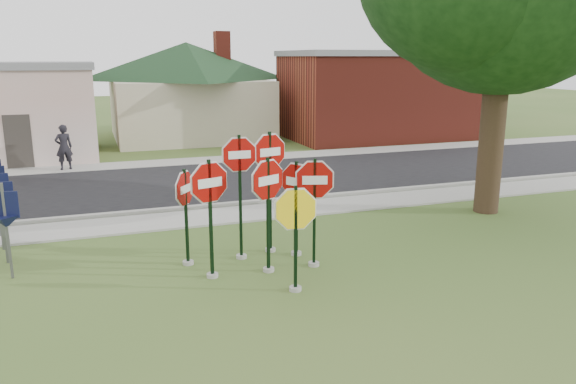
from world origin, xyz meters
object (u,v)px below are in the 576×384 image
object	(u,v)px
stop_sign_yellow	(296,225)
pedestrian	(64,147)
stop_sign_left	(210,201)
stop_sign_center	(268,198)

from	to	relation	value
stop_sign_yellow	pedestrian	world-z (taller)	stop_sign_yellow
stop_sign_left	stop_sign_yellow	bearing A→B (deg)	-41.43
stop_sign_center	pedestrian	size ratio (longest dim) A/B	1.43
stop_sign_center	pedestrian	distance (m)	13.70
stop_sign_left	stop_sign_center	bearing A→B (deg)	-3.81
stop_sign_yellow	pedestrian	distance (m)	14.82
stop_sign_center	stop_sign_left	size ratio (longest dim) A/B	0.99
stop_sign_left	pedestrian	world-z (taller)	stop_sign_left
stop_sign_center	stop_sign_yellow	bearing A→B (deg)	-80.64
stop_sign_yellow	stop_sign_left	xyz separation A→B (m)	(-1.37, 1.21, 0.29)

